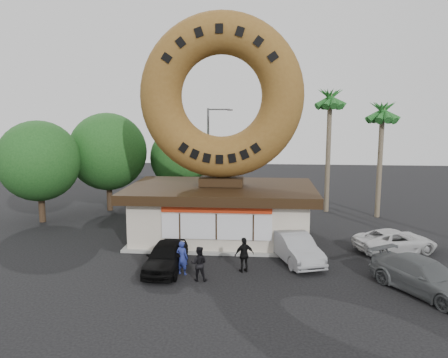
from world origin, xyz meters
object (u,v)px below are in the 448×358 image
donut_shop (221,210)px  person_center (199,264)px  car_black (166,256)px  car_white (395,241)px  person_right (244,255)px  car_grey (424,277)px  street_lamp (210,151)px  giant_donut (221,96)px  person_left (182,258)px  car_silver (295,247)px

donut_shop → person_center: donut_shop is taller
car_black → car_white: bearing=19.1°
person_right → car_grey: bearing=142.1°
person_right → car_grey: (7.79, -1.84, -0.13)m
street_lamp → person_right: bearing=-77.4°
giant_donut → person_left: (-1.33, -6.14, -7.80)m
donut_shop → person_left: size_ratio=6.79×
person_center → car_black: size_ratio=0.39×
giant_donut → person_left: giant_donut is taller
car_black → car_white: size_ratio=0.92×
giant_donut → car_black: giant_donut is taller
car_white → donut_shop: bearing=61.9°
street_lamp → person_right: (3.47, -15.57, -3.62)m
street_lamp → car_grey: 21.07m
giant_donut → person_center: (-0.42, -6.84, -7.81)m
donut_shop → street_lamp: street_lamp is taller
donut_shop → car_grey: (9.40, -7.39, -1.04)m
giant_donut → car_white: giant_donut is taller
street_lamp → person_center: 17.29m
giant_donut → car_black: 9.99m
car_grey → car_white: bearing=53.1°
car_white → street_lamp: bearing=27.0°
person_left → giant_donut: bearing=-84.6°
car_white → person_center: bearing=98.3°
giant_donut → car_silver: (4.19, -3.81, -7.88)m
street_lamp → car_white: 17.07m
giant_donut → car_silver: 9.71m
car_silver → car_grey: (5.21, -3.60, -0.01)m
donut_shop → person_center: (-0.42, -6.82, -0.96)m
person_center → person_right: person_right is taller
car_black → person_center: bearing=-31.4°
person_center → person_right: 2.40m
donut_shop → car_grey: 12.01m
donut_shop → person_right: donut_shop is taller
car_black → car_grey: car_grey is taller
giant_donut → street_lamp: size_ratio=1.21×
person_left → car_black: person_left is taller
giant_donut → donut_shop: bearing=-90.0°
donut_shop → car_black: 6.17m
person_right → car_white: (8.24, 3.75, -0.23)m
street_lamp → person_left: bearing=-88.1°
street_lamp → donut_shop: bearing=-79.5°
donut_shop → person_left: donut_shop is taller
car_grey → car_black: bearing=139.2°
person_center → giant_donut: bearing=-93.5°
person_center → car_silver: size_ratio=0.36×
donut_shop → giant_donut: giant_donut is taller
person_left → car_white: 12.00m
donut_shop → giant_donut: 6.86m
person_left → car_grey: 10.81m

